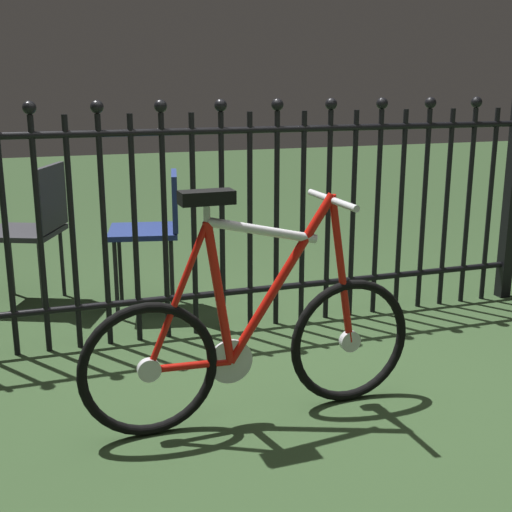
% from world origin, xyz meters
% --- Properties ---
extents(ground_plane, '(20.00, 20.00, 0.00)m').
position_xyz_m(ground_plane, '(0.00, 0.00, 0.00)').
color(ground_plane, '#2C4324').
extents(iron_fence, '(3.41, 0.07, 1.28)m').
position_xyz_m(iron_fence, '(-0.05, 0.78, 0.65)').
color(iron_fence, black).
rests_on(iron_fence, ground).
extents(bicycle, '(1.37, 0.40, 0.93)m').
position_xyz_m(bicycle, '(-0.31, -0.20, 0.33)').
color(bicycle, black).
rests_on(bicycle, ground).
extents(chair_navy, '(0.46, 0.46, 0.81)m').
position_xyz_m(chair_navy, '(-0.42, 1.24, 0.51)').
color(chair_navy, black).
rests_on(chair_navy, ground).
extents(chair_charcoal, '(0.54, 0.54, 0.84)m').
position_xyz_m(chair_charcoal, '(-1.08, 1.56, 0.51)').
color(chair_charcoal, black).
rests_on(chair_charcoal, ground).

